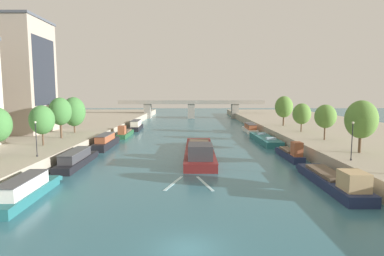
{
  "coord_description": "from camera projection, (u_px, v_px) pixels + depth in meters",
  "views": [
    {
      "loc": [
        0.31,
        -19.79,
        10.42
      ],
      "look_at": [
        0.0,
        50.8,
        2.54
      ],
      "focal_mm": 29.14,
      "sensor_mm": 36.0,
      "label": 1
    }
  ],
  "objects": [
    {
      "name": "wake_behind_barge",
      "position": [
        190.0,
        183.0,
        36.19
      ],
      "size": [
        5.6,
        5.9,
        0.03
      ],
      "color": "#A5D1DB",
      "rests_on": "ground"
    },
    {
      "name": "moored_boat_right_second",
      "position": [
        251.0,
        129.0,
        83.57
      ],
      "size": [
        2.57,
        12.5,
        2.4
      ],
      "color": "silver",
      "rests_on": "ground"
    },
    {
      "name": "tree_right_past_mid",
      "position": [
        285.0,
        107.0,
        79.12
      ],
      "size": [
        4.48,
        4.48,
        7.53
      ],
      "color": "brown",
      "rests_on": "quay_right"
    },
    {
      "name": "tree_right_by_lamp",
      "position": [
        363.0,
        120.0,
        42.76
      ],
      "size": [
        4.27,
        4.27,
        7.29
      ],
      "color": "brown",
      "rests_on": "quay_right"
    },
    {
      "name": "quay_left",
      "position": [
        43.0,
        132.0,
        75.53
      ],
      "size": [
        36.0,
        170.0,
        2.19
      ],
      "primitive_type": "cube",
      "color": "#A89E89",
      "rests_on": "ground"
    },
    {
      "name": "quay_right",
      "position": [
        342.0,
        132.0,
        75.21
      ],
      "size": [
        36.0,
        170.0,
        2.19
      ],
      "primitive_type": "cube",
      "color": "#A89E89",
      "rests_on": "ground"
    },
    {
      "name": "tree_left_midway",
      "position": [
        62.0,
        111.0,
        57.1
      ],
      "size": [
        4.03,
        4.03,
        7.46
      ],
      "color": "brown",
      "rests_on": "quay_left"
    },
    {
      "name": "tree_left_distant",
      "position": [
        44.0,
        120.0,
        49.11
      ],
      "size": [
        3.84,
        3.84,
        6.36
      ],
      "color": "brown",
      "rests_on": "quay_left"
    },
    {
      "name": "moored_boat_right_midway",
      "position": [
        335.0,
        180.0,
        34.24
      ],
      "size": [
        3.05,
        14.65,
        2.92
      ],
      "color": "#1E284C",
      "rests_on": "ground"
    },
    {
      "name": "ground_plane",
      "position": [
        189.0,
        250.0,
        20.83
      ],
      "size": [
        400.0,
        400.0,
        0.0
      ],
      "primitive_type": "plane",
      "color": "#336675"
    },
    {
      "name": "building_left_far_end",
      "position": [
        12.0,
        76.0,
        64.9
      ],
      "size": [
        14.79,
        12.27,
        23.56
      ],
      "color": "#A89989",
      "rests_on": "quay_left"
    },
    {
      "name": "tree_right_end_of_row",
      "position": [
        327.0,
        116.0,
        54.72
      ],
      "size": [
        3.7,
        3.7,
        6.27
      ],
      "color": "brown",
      "rests_on": "quay_right"
    },
    {
      "name": "moored_boat_left_far",
      "position": [
        108.0,
        142.0,
        60.28
      ],
      "size": [
        2.43,
        12.78,
        2.66
      ],
      "color": "black",
      "rests_on": "ground"
    },
    {
      "name": "lamppost_right_bank",
      "position": [
        354.0,
        139.0,
        38.05
      ],
      "size": [
        0.28,
        0.28,
        4.8
      ],
      "color": "black",
      "rests_on": "quay_right"
    },
    {
      "name": "tree_left_far",
      "position": [
        75.0,
        112.0,
        64.95
      ],
      "size": [
        4.67,
        4.67,
        7.45
      ],
      "color": "brown",
      "rests_on": "quay_left"
    },
    {
      "name": "tree_right_nearest",
      "position": [
        303.0,
        114.0,
        66.43
      ],
      "size": [
        3.82,
        3.82,
        6.1
      ],
      "color": "brown",
      "rests_on": "quay_right"
    },
    {
      "name": "moored_boat_left_gap_after",
      "position": [
        28.0,
        190.0,
        30.66
      ],
      "size": [
        2.72,
        11.84,
        2.33
      ],
      "color": "#23666B",
      "rests_on": "ground"
    },
    {
      "name": "bridge_far",
      "position": [
        193.0,
        107.0,
        130.24
      ],
      "size": [
        60.6,
        4.4,
        7.49
      ],
      "color": "gray",
      "rests_on": "ground"
    },
    {
      "name": "moored_boat_left_second",
      "position": [
        126.0,
        133.0,
        75.51
      ],
      "size": [
        2.32,
        12.58,
        2.97
      ],
      "color": "#235633",
      "rests_on": "ground"
    },
    {
      "name": "moored_boat_left_midway",
      "position": [
        138.0,
        126.0,
        89.82
      ],
      "size": [
        3.07,
        12.75,
        2.78
      ],
      "color": "black",
      "rests_on": "ground"
    },
    {
      "name": "moored_boat_left_downstream",
      "position": [
        78.0,
        159.0,
        45.16
      ],
      "size": [
        2.64,
        13.23,
        2.29
      ],
      "color": "black",
      "rests_on": "ground"
    },
    {
      "name": "barge_midriver",
      "position": [
        201.0,
        151.0,
        51.18
      ],
      "size": [
        4.85,
        24.87,
        3.28
      ],
      "color": "maroon",
      "rests_on": "ground"
    },
    {
      "name": "moored_boat_right_downstream",
      "position": [
        266.0,
        139.0,
        66.3
      ],
      "size": [
        3.71,
        16.75,
        2.34
      ],
      "color": "#23666B",
      "rests_on": "ground"
    },
    {
      "name": "moored_boat_right_end",
      "position": [
        292.0,
        153.0,
        49.5
      ],
      "size": [
        1.97,
        10.29,
        3.17
      ],
      "color": "#1E284C",
      "rests_on": "ground"
    },
    {
      "name": "lamppost_left_bank",
      "position": [
        38.0,
        137.0,
        40.55
      ],
      "size": [
        0.28,
        0.28,
        4.64
      ],
      "color": "black",
      "rests_on": "quay_left"
    }
  ]
}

